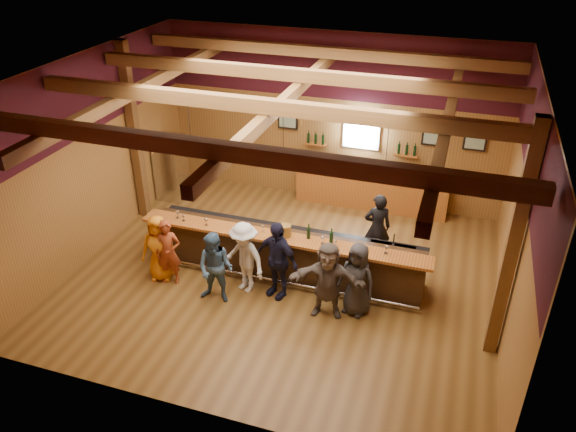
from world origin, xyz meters
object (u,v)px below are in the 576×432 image
at_px(customer_brown, 328,280).
at_px(ice_bucket, 286,231).
at_px(back_bar_cabinet, 371,191).
at_px(customer_dark, 357,279).
at_px(bartender, 377,228).
at_px(customer_denim, 216,268).
at_px(customer_white, 244,258).
at_px(bottle_a, 309,233).
at_px(customer_orange, 159,248).
at_px(customer_redvest, 168,252).
at_px(customer_navy, 277,260).
at_px(stainless_fridge, 171,168).
at_px(bar_counter, 287,252).

height_order(customer_brown, ice_bucket, customer_brown).
bearing_deg(back_bar_cabinet, customer_brown, -89.76).
bearing_deg(customer_dark, back_bar_cabinet, 113.48).
distance_m(customer_brown, bartender, 2.31).
relative_size(customer_denim, ice_bucket, 6.05).
xyz_separation_m(back_bar_cabinet, customer_white, (-1.81, -4.44, 0.33)).
bearing_deg(bottle_a, customer_orange, -165.01).
height_order(back_bar_cabinet, bottle_a, bottle_a).
height_order(customer_brown, bartender, bartender).
distance_m(customer_denim, bottle_a, 2.03).
bearing_deg(customer_brown, customer_denim, 178.51).
relative_size(back_bar_cabinet, customer_dark, 2.56).
bearing_deg(customer_denim, bottle_a, 35.46).
relative_size(customer_orange, customer_redvest, 1.01).
height_order(customer_redvest, customer_dark, customer_dark).
relative_size(back_bar_cabinet, customer_navy, 2.31).
xyz_separation_m(customer_brown, bottle_a, (-0.66, 0.90, 0.43)).
bearing_deg(ice_bucket, customer_navy, -90.11).
distance_m(stainless_fridge, customer_white, 4.82).
xyz_separation_m(customer_dark, ice_bucket, (-1.67, 0.59, 0.46)).
height_order(bar_counter, bottle_a, bottle_a).
bearing_deg(customer_white, bar_counter, 77.51).
xyz_separation_m(back_bar_cabinet, bottle_a, (-0.64, -3.78, 0.77)).
bearing_deg(bottle_a, customer_denim, -143.75).
bearing_deg(customer_brown, bartender, 67.50).
relative_size(bar_counter, customer_navy, 3.64).
height_order(bar_counter, customer_denim, customer_denim).
height_order(stainless_fridge, ice_bucket, stainless_fridge).
height_order(customer_denim, customer_white, customer_white).
relative_size(customer_brown, bottle_a, 4.81).
xyz_separation_m(stainless_fridge, customer_denim, (3.07, -3.83, -0.12)).
distance_m(back_bar_cabinet, bartender, 2.53).
xyz_separation_m(customer_orange, customer_redvest, (0.27, -0.08, -0.01)).
bearing_deg(bartender, bar_counter, 14.87).
bearing_deg(customer_white, bottle_a, 52.92).
relative_size(back_bar_cabinet, customer_brown, 2.45).
distance_m(customer_redvest, customer_denim, 1.25).
xyz_separation_m(customer_orange, customer_brown, (3.74, -0.07, 0.06)).
bearing_deg(customer_brown, bottle_a, 117.75).
bearing_deg(customer_navy, customer_brown, 7.27).
height_order(bar_counter, customer_orange, customer_orange).
distance_m(bar_counter, customer_dark, 1.95).
distance_m(bar_counter, customer_navy, 0.89).
xyz_separation_m(customer_orange, bottle_a, (3.08, 0.83, 0.48)).
bearing_deg(ice_bucket, customer_orange, -163.68).
bearing_deg(ice_bucket, bartender, 39.63).
relative_size(bar_counter, customer_dark, 4.03).
relative_size(customer_redvest, customer_dark, 0.96).
height_order(customer_dark, ice_bucket, customer_dark).
bearing_deg(bottle_a, bartender, 47.80).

